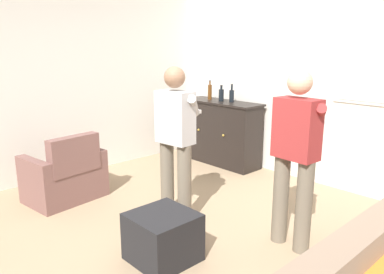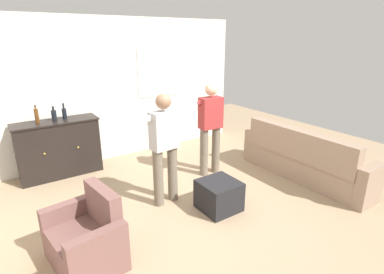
% 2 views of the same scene
% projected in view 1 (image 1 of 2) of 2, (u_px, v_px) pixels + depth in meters
% --- Properties ---
extents(ground, '(10.40, 10.40, 0.00)m').
position_uv_depth(ground, '(170.00, 243.00, 3.66)').
color(ground, '#9E8466').
extents(wall_back_with_window, '(5.20, 0.15, 2.80)m').
position_uv_depth(wall_back_with_window, '(320.00, 82.00, 5.08)').
color(wall_back_with_window, silver).
rests_on(wall_back_with_window, ground).
extents(wall_side_left, '(0.12, 5.20, 2.80)m').
position_uv_depth(wall_side_left, '(47.00, 82.00, 5.22)').
color(wall_side_left, silver).
rests_on(wall_side_left, ground).
extents(armchair, '(0.75, 0.95, 0.85)m').
position_uv_depth(armchair, '(66.00, 177.00, 4.66)').
color(armchair, brown).
rests_on(armchair, ground).
extents(sideboard_cabinet, '(1.41, 0.49, 1.03)m').
position_uv_depth(sideboard_cabinet, '(220.00, 132.00, 6.11)').
color(sideboard_cabinet, black).
rests_on(sideboard_cabinet, ground).
extents(bottle_wine_green, '(0.08, 0.08, 0.26)m').
position_uv_depth(bottle_wine_green, '(221.00, 95.00, 5.97)').
color(bottle_wine_green, black).
rests_on(bottle_wine_green, sideboard_cabinet).
extents(bottle_liquor_amber, '(0.07, 0.07, 0.28)m').
position_uv_depth(bottle_liquor_amber, '(232.00, 95.00, 5.87)').
color(bottle_liquor_amber, black).
rests_on(bottle_liquor_amber, sideboard_cabinet).
extents(bottle_spirits_clear, '(0.07, 0.07, 0.31)m').
position_uv_depth(bottle_spirits_clear, '(210.00, 92.00, 6.16)').
color(bottle_spirits_clear, '#593314').
rests_on(bottle_spirits_clear, sideboard_cabinet).
extents(ottoman, '(0.54, 0.54, 0.44)m').
position_uv_depth(ottoman, '(163.00, 237.00, 3.34)').
color(ottoman, black).
rests_on(ottoman, ground).
extents(person_standing_left, '(0.56, 0.49, 1.68)m').
position_uv_depth(person_standing_left, '(176.00, 137.00, 3.97)').
color(person_standing_left, '#6B6051').
rests_on(person_standing_left, ground).
extents(person_standing_right, '(0.56, 0.49, 1.68)m').
position_uv_depth(person_standing_right, '(296.00, 152.00, 3.42)').
color(person_standing_right, '#6B6051').
rests_on(person_standing_right, ground).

